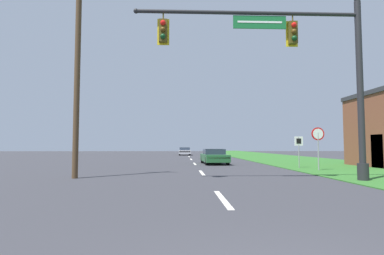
{
  "coord_description": "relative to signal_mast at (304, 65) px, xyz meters",
  "views": [
    {
      "loc": [
        -1.16,
        -2.23,
        1.46
      ],
      "look_at": [
        0.0,
        27.66,
        3.29
      ],
      "focal_mm": 28.0,
      "sensor_mm": 36.0,
      "label": 1
    }
  ],
  "objects": [
    {
      "name": "car_ahead",
      "position": [
        -2.48,
        11.94,
        -4.23
      ],
      "size": [
        1.99,
        4.48,
        1.19
      ],
      "color": "black",
      "rests_on": "ground"
    },
    {
      "name": "stop_sign",
      "position": [
        2.88,
        5.1,
        -2.97
      ],
      "size": [
        0.76,
        0.07,
        2.5
      ],
      "color": "gray",
      "rests_on": "grass_verge_right"
    },
    {
      "name": "road_center_line",
      "position": [
        -4.04,
        12.07,
        -4.83
      ],
      "size": [
        0.16,
        34.8,
        0.01
      ],
      "color": "silver",
      "rests_on": "ground"
    },
    {
      "name": "signal_mast",
      "position": [
        0.0,
        0.0,
        0.0
      ],
      "size": [
        9.74,
        0.47,
        7.89
      ],
      "color": "#232326",
      "rests_on": "grass_verge_right"
    },
    {
      "name": "grass_verge_right",
      "position": [
        6.46,
        20.07,
        -4.82
      ],
      "size": [
        10.0,
        110.0,
        0.04
      ],
      "color": "#2D6626",
      "rests_on": "ground"
    },
    {
      "name": "far_car",
      "position": [
        -4.52,
        35.18,
        -4.23
      ],
      "size": [
        1.82,
        4.54,
        1.19
      ],
      "color": "black",
      "rests_on": "ground"
    },
    {
      "name": "utility_pole_near",
      "position": [
        -9.95,
        1.59,
        0.12
      ],
      "size": [
        1.8,
        0.26,
        9.6
      ],
      "color": "#4C3823",
      "rests_on": "ground"
    },
    {
      "name": "route_sign_post",
      "position": [
        2.5,
        7.03,
        -3.31
      ],
      "size": [
        0.55,
        0.06,
        2.03
      ],
      "color": "gray",
      "rests_on": "grass_verge_right"
    }
  ]
}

